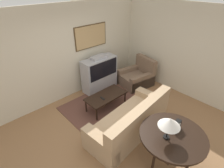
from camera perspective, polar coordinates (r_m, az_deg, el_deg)
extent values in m
plane|color=#8E6642|center=(4.48, 2.30, -14.29)|extent=(12.00, 12.00, 0.00)
cube|color=beige|center=(5.20, -14.41, 9.49)|extent=(12.00, 0.06, 2.70)
cube|color=#4C381E|center=(5.47, -6.89, 15.21)|extent=(1.14, 0.03, 0.69)
cube|color=tan|center=(5.46, -6.78, 15.17)|extent=(1.09, 0.01, 0.64)
cube|color=beige|center=(5.66, 22.12, 9.96)|extent=(0.06, 12.00, 2.70)
cube|color=brown|center=(5.16, -2.42, -6.99)|extent=(2.21, 1.72, 0.01)
cube|color=#9E9EA3|center=(5.80, -3.95, 0.63)|extent=(1.16, 0.44, 0.49)
cube|color=#9E9EA3|center=(5.54, -4.15, 5.47)|extent=(1.16, 0.44, 0.60)
cube|color=black|center=(5.39, -2.63, 4.71)|extent=(1.04, 0.01, 0.53)
cube|color=#9E9EA3|center=(5.40, -4.29, 8.75)|extent=(0.52, 0.24, 0.09)
cube|color=tan|center=(4.32, 5.44, -12.80)|extent=(2.24, 1.07, 0.42)
cube|color=tan|center=(3.88, 9.68, -10.11)|extent=(2.18, 0.42, 0.49)
cube|color=tan|center=(4.90, 12.36, -6.00)|extent=(0.32, 0.89, 0.58)
cube|color=tan|center=(3.76, -3.96, -19.62)|extent=(0.32, 0.89, 0.58)
cube|color=#7C664D|center=(4.31, 11.72, -6.81)|extent=(0.37, 0.15, 0.34)
cube|color=#7C664D|center=(3.69, 3.50, -13.98)|extent=(0.37, 0.15, 0.34)
cube|color=brown|center=(6.09, 7.72, 1.42)|extent=(1.13, 1.03, 0.39)
cube|color=brown|center=(6.12, 10.98, 6.16)|extent=(0.33, 0.88, 0.54)
cube|color=brown|center=(6.29, 5.76, 3.33)|extent=(1.00, 0.34, 0.53)
cube|color=brown|center=(5.83, 9.94, 0.56)|extent=(1.00, 0.34, 0.53)
cube|color=black|center=(4.84, -1.98, -3.88)|extent=(1.15, 0.56, 0.04)
cylinder|color=black|center=(4.57, -5.04, -9.94)|extent=(0.04, 0.04, 0.39)
cylinder|color=black|center=(5.13, 4.25, -4.62)|extent=(0.04, 0.04, 0.39)
cylinder|color=black|center=(4.87, -8.48, -7.22)|extent=(0.04, 0.04, 0.39)
cylinder|color=black|center=(5.40, 0.66, -2.51)|extent=(0.04, 0.04, 0.39)
cylinder|color=black|center=(3.45, 19.25, -15.57)|extent=(1.20, 1.20, 0.04)
cube|color=black|center=(3.49, 19.07, -16.27)|extent=(1.02, 0.48, 0.08)
cylinder|color=black|center=(3.52, 13.39, -23.37)|extent=(0.05, 0.05, 0.76)
cylinder|color=black|center=(4.03, 20.57, -15.80)|extent=(0.05, 0.05, 0.76)
cylinder|color=black|center=(3.67, 23.67, -22.70)|extent=(0.05, 0.05, 0.76)
cylinder|color=black|center=(3.34, 17.30, -16.17)|extent=(0.11, 0.11, 0.02)
cylinder|color=black|center=(3.20, 17.89, -13.66)|extent=(0.02, 0.02, 0.39)
cone|color=silver|center=(3.10, 18.33, -11.76)|extent=(0.38, 0.38, 0.16)
cube|color=black|center=(3.51, 20.33, -12.42)|extent=(0.18, 0.09, 0.17)
cylinder|color=white|center=(3.48, 21.11, -12.40)|extent=(0.09, 0.01, 0.09)
cube|color=black|center=(4.70, -3.11, -4.68)|extent=(0.06, 0.16, 0.02)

